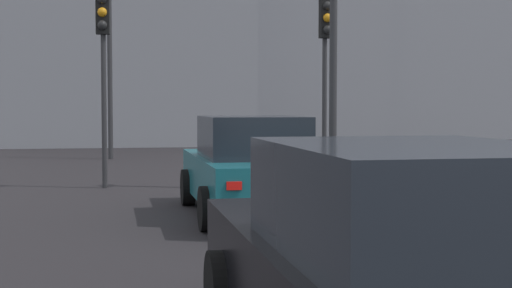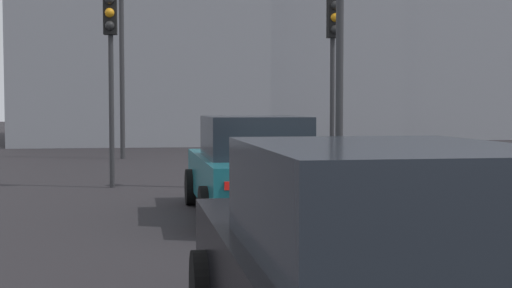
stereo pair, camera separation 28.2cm
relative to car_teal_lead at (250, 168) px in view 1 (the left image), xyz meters
name	(u,v)px [view 1 (the left image)]	position (x,y,z in m)	size (l,w,h in m)	color
car_teal_lead	(250,168)	(0.00, 0.00, 0.00)	(4.41, 2.03, 1.60)	#19606B
car_black_second	(405,278)	(-7.28, 0.27, -0.02)	(4.79, 2.03, 1.55)	black
traffic_light_near_left	(103,47)	(4.25, 2.46, 2.24)	(0.32, 0.29, 4.18)	#2D2D30
traffic_light_near_right	(326,51)	(4.66, -2.51, 2.26)	(0.32, 0.29, 4.21)	#2D2D30
street_lamp_far	(110,35)	(12.81, 2.60, 3.33)	(0.56, 0.36, 6.90)	#2D2D30
building_facade_left	(391,47)	(30.99, -13.92, 4.65)	(15.71, 8.68, 10.82)	gray
building_facade_center	(276,14)	(27.42, -5.92, 6.02)	(10.12, 9.54, 13.57)	gray
building_facade_right	(128,21)	(26.52, 2.08, 5.37)	(15.07, 11.04, 12.26)	gray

